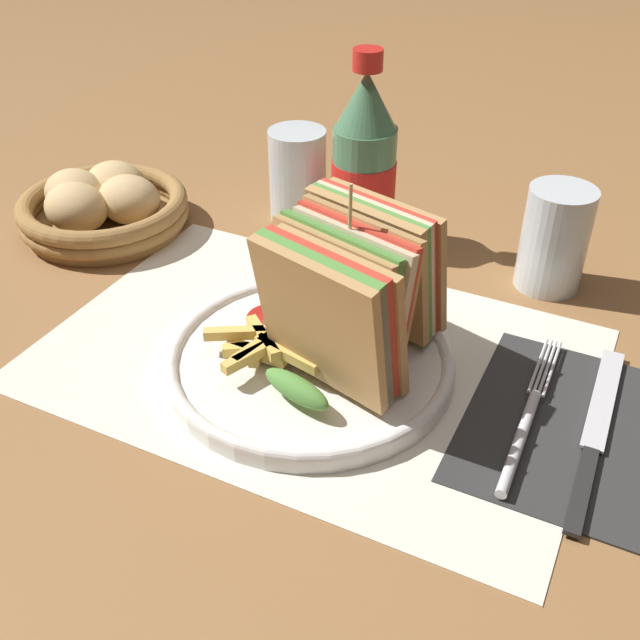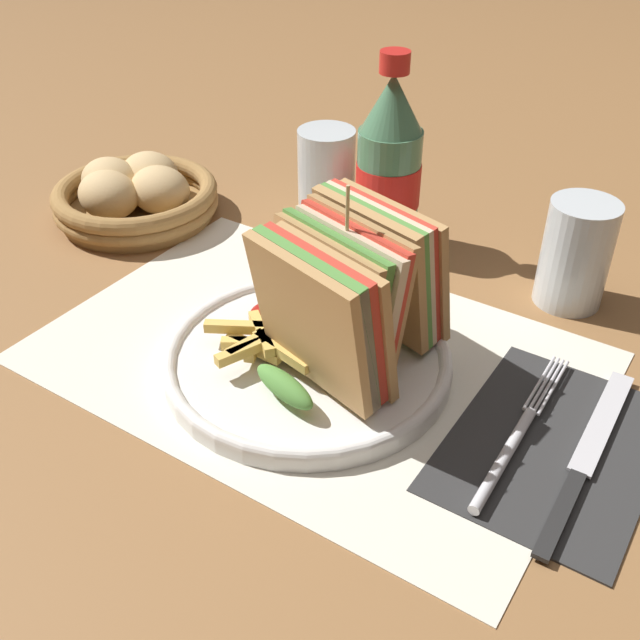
{
  "view_description": "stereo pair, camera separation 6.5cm",
  "coord_description": "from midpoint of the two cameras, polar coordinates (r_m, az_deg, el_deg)",
  "views": [
    {
      "loc": [
        0.2,
        -0.43,
        0.42
      ],
      "look_at": [
        -0.03,
        0.05,
        0.04
      ],
      "focal_mm": 42.0,
      "sensor_mm": 36.0,
      "label": 1
    },
    {
      "loc": [
        0.26,
        -0.39,
        0.42
      ],
      "look_at": [
        -0.03,
        0.05,
        0.04
      ],
      "focal_mm": 42.0,
      "sensor_mm": 36.0,
      "label": 2
    }
  ],
  "objects": [
    {
      "name": "fries_pile",
      "position": [
        0.64,
        -7.16,
        -1.94
      ],
      "size": [
        0.11,
        0.1,
        0.02
      ],
      "color": "#E0B756",
      "rests_on": "plate_main"
    },
    {
      "name": "club_sandwich",
      "position": [
        0.61,
        -0.92,
        1.95
      ],
      "size": [
        0.14,
        0.2,
        0.16
      ],
      "color": "tan",
      "rests_on": "plate_main"
    },
    {
      "name": "glass_near",
      "position": [
        0.77,
        15.08,
        5.48
      ],
      "size": [
        0.07,
        0.07,
        0.11
      ],
      "color": "silver",
      "rests_on": "ground_plane"
    },
    {
      "name": "ground_plane",
      "position": [
        0.63,
        -2.56,
        -5.97
      ],
      "size": [
        4.0,
        4.0,
        0.0
      ],
      "primitive_type": "plane",
      "color": "olive"
    },
    {
      "name": "coke_bottle_near",
      "position": [
        0.81,
        1.05,
        11.7
      ],
      "size": [
        0.07,
        0.07,
        0.21
      ],
      "color": "#4C7F5B",
      "rests_on": "ground_plane"
    },
    {
      "name": "bread_basket",
      "position": [
        0.9,
        -18.27,
        8.19
      ],
      "size": [
        0.19,
        0.19,
        0.07
      ],
      "color": "olive",
      "rests_on": "ground_plane"
    },
    {
      "name": "fork",
      "position": [
        0.61,
        12.43,
        -7.88
      ],
      "size": [
        0.02,
        0.2,
        0.01
      ],
      "rotation": [
        0.0,
        0.0,
        0.02
      ],
      "color": "silver",
      "rests_on": "napkin"
    },
    {
      "name": "plate_main",
      "position": [
        0.65,
        -3.62,
        -3.15
      ],
      "size": [
        0.25,
        0.25,
        0.02
      ],
      "color": "white",
      "rests_on": "ground_plane"
    },
    {
      "name": "napkin",
      "position": [
        0.62,
        15.1,
        -7.84
      ],
      "size": [
        0.15,
        0.2,
        0.0
      ],
      "color": "#2D2D2D",
      "rests_on": "ground_plane"
    },
    {
      "name": "ketchup_blob",
      "position": [
        0.67,
        -6.32,
        -0.11
      ],
      "size": [
        0.05,
        0.04,
        0.02
      ],
      "color": "maroon",
      "rests_on": "plate_main"
    },
    {
      "name": "glass_far",
      "position": [
        0.88,
        -3.86,
        10.44
      ],
      "size": [
        0.07,
        0.07,
        0.11
      ],
      "color": "silver",
      "rests_on": "ground_plane"
    },
    {
      "name": "knife",
      "position": [
        0.62,
        17.42,
        -8.37
      ],
      "size": [
        0.02,
        0.22,
        0.0
      ],
      "rotation": [
        0.0,
        0.0,
        0.02
      ],
      "color": "black",
      "rests_on": "napkin"
    },
    {
      "name": "placemat",
      "position": [
        0.67,
        -3.2,
        -2.92
      ],
      "size": [
        0.48,
        0.32,
        0.0
      ],
      "color": "silver",
      "rests_on": "ground_plane"
    }
  ]
}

